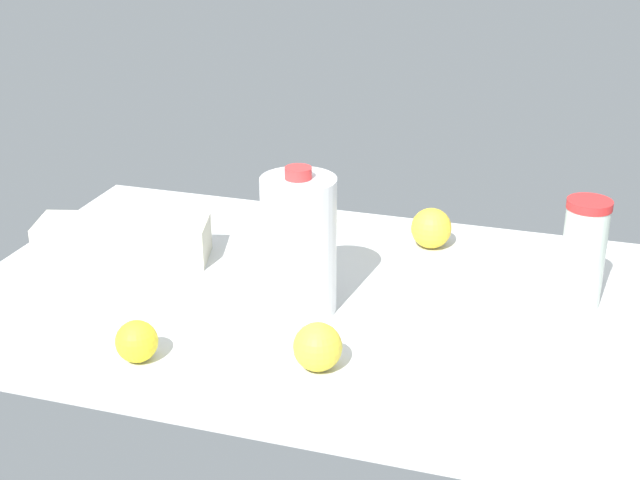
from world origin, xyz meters
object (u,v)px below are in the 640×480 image
Objects in this scene: milk_jug at (299,245)px; lemon_far_back at (137,341)px; egg_carton at (123,240)px; lemon_by_jug at (318,347)px; tumbler_cup at (583,253)px; lemon_beside_bowl at (431,228)px.

lemon_far_back is at bearing -128.16° from milk_jug.
egg_carton is at bearing 166.01° from milk_jug.
lemon_far_back is at bearing -167.84° from lemon_by_jug.
milk_jug is 46.35cm from tumbler_cup.
lemon_far_back is 0.82× the size of lemon_beside_bowl.
milk_jug reaches higher than lemon_by_jug.
egg_carton is (-80.92, -6.02, -5.60)cm from tumbler_cup.
milk_jug reaches higher than tumbler_cup.
lemon_by_jug is (26.12, 5.63, 0.43)cm from lemon_far_back.
milk_jug is 0.79× the size of egg_carton.
lemon_beside_bowl is at bearing 62.70° from milk_jug.
milk_jug is 39.15cm from egg_carton.
lemon_beside_bowl reaches higher than egg_carton.
tumbler_cup is 2.91× the size of lemon_far_back.
tumbler_cup is at bearing -10.75° from egg_carton.
lemon_beside_bowl is (53.21, 21.70, 0.19)cm from egg_carton.
egg_carton is 37.33cm from lemon_far_back.
tumbler_cup is at bearing 31.64° from lemon_far_back.
lemon_by_jug is at bearing 12.16° from lemon_far_back.
egg_carton is 4.04× the size of lemon_beside_bowl.
egg_carton is 4.91× the size of lemon_far_back.
lemon_beside_bowl is at bearing 150.51° from tumbler_cup.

